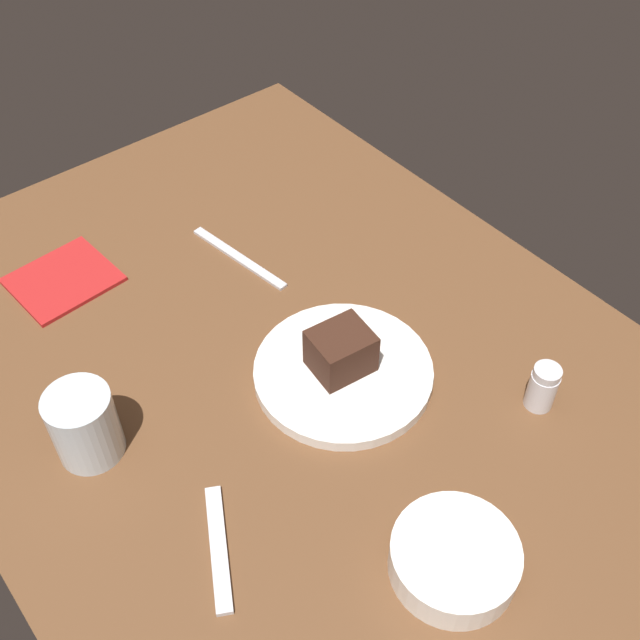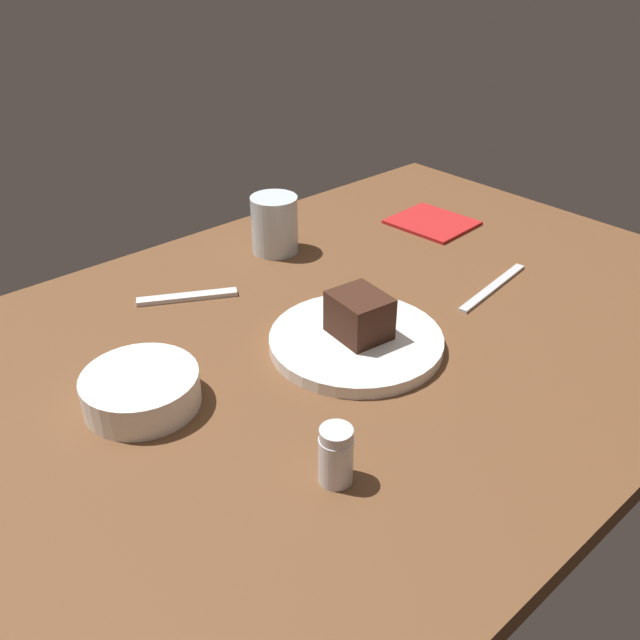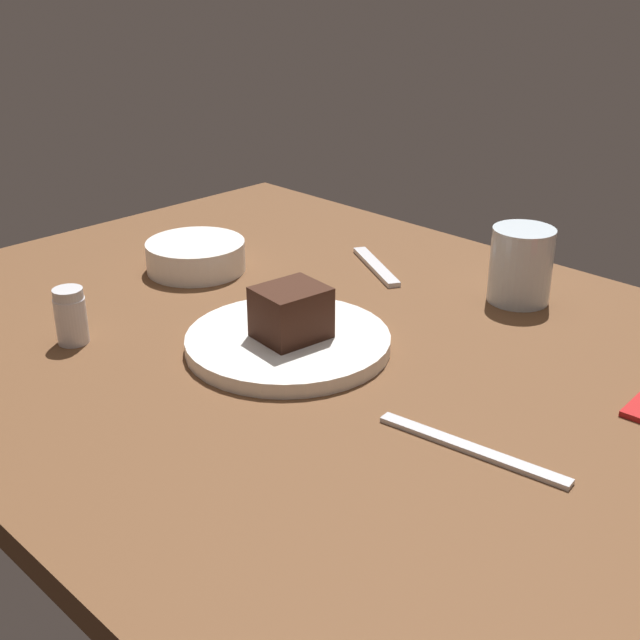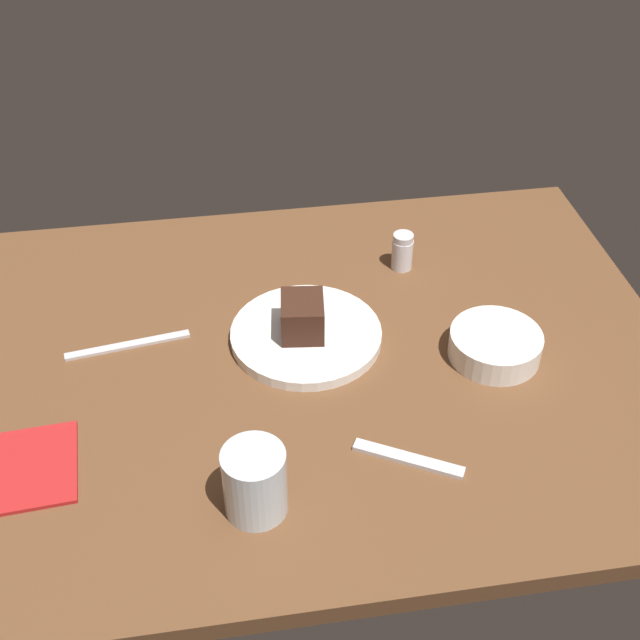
{
  "view_description": "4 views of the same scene",
  "coord_description": "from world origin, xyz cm",
  "px_view_note": "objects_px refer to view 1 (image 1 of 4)",
  "views": [
    {
      "loc": [
        -51.96,
        38.84,
        82.5
      ],
      "look_at": [
        1.93,
        -5.13,
        8.1
      ],
      "focal_mm": 43.71,
      "sensor_mm": 36.0,
      "label": 1
    },
    {
      "loc": [
        -58.4,
        -57.57,
        53.56
      ],
      "look_at": [
        -6.29,
        0.78,
        5.85
      ],
      "focal_mm": 38.0,
      "sensor_mm": 36.0,
      "label": 2
    },
    {
      "loc": [
        59.38,
        -62.53,
        45.75
      ],
      "look_at": [
        0.6,
        -3.67,
        8.01
      ],
      "focal_mm": 47.3,
      "sensor_mm": 36.0,
      "label": 3
    },
    {
      "loc": [
        8.64,
        91.81,
        87.18
      ],
      "look_at": [
        -6.36,
        -4.39,
        6.35
      ],
      "focal_mm": 46.41,
      "sensor_mm": 36.0,
      "label": 4
    }
  ],
  "objects_px": {
    "salt_shaker": "(543,387)",
    "side_bowl": "(454,559)",
    "chocolate_cake_slice": "(341,351)",
    "dessert_plate": "(343,372)",
    "water_glass": "(84,425)",
    "dessert_spoon": "(219,548)",
    "folded_napkin": "(63,280)",
    "butter_knife": "(239,258)"
  },
  "relations": [
    {
      "from": "salt_shaker",
      "to": "side_bowl",
      "type": "height_order",
      "value": "salt_shaker"
    },
    {
      "from": "chocolate_cake_slice",
      "to": "salt_shaker",
      "type": "xyz_separation_m",
      "value": [
        -0.19,
        -0.16,
        -0.01
      ]
    },
    {
      "from": "chocolate_cake_slice",
      "to": "salt_shaker",
      "type": "relative_size",
      "value": 1.12
    },
    {
      "from": "dessert_plate",
      "to": "water_glass",
      "type": "xyz_separation_m",
      "value": [
        0.11,
        0.31,
        0.04
      ]
    },
    {
      "from": "side_bowl",
      "to": "dessert_spoon",
      "type": "bearing_deg",
      "value": 45.97
    },
    {
      "from": "salt_shaker",
      "to": "water_glass",
      "type": "xyz_separation_m",
      "value": [
        0.3,
        0.47,
        0.02
      ]
    },
    {
      "from": "water_glass",
      "to": "folded_napkin",
      "type": "xyz_separation_m",
      "value": [
        0.29,
        -0.11,
        -0.05
      ]
    },
    {
      "from": "dessert_spoon",
      "to": "water_glass",
      "type": "bearing_deg",
      "value": -138.86
    },
    {
      "from": "salt_shaker",
      "to": "side_bowl",
      "type": "bearing_deg",
      "value": 109.43
    },
    {
      "from": "folded_napkin",
      "to": "water_glass",
      "type": "bearing_deg",
      "value": 159.99
    },
    {
      "from": "side_bowl",
      "to": "butter_knife",
      "type": "bearing_deg",
      "value": -10.96
    },
    {
      "from": "side_bowl",
      "to": "dessert_plate",
      "type": "bearing_deg",
      "value": -16.3
    },
    {
      "from": "folded_napkin",
      "to": "dessert_plate",
      "type": "bearing_deg",
      "value": -153.03
    },
    {
      "from": "dessert_plate",
      "to": "chocolate_cake_slice",
      "type": "height_order",
      "value": "chocolate_cake_slice"
    },
    {
      "from": "dessert_plate",
      "to": "chocolate_cake_slice",
      "type": "xyz_separation_m",
      "value": [
        0.01,
        0.0,
        0.04
      ]
    },
    {
      "from": "water_glass",
      "to": "butter_knife",
      "type": "relative_size",
      "value": 0.51
    },
    {
      "from": "dessert_plate",
      "to": "folded_napkin",
      "type": "bearing_deg",
      "value": 26.97
    },
    {
      "from": "side_bowl",
      "to": "butter_knife",
      "type": "relative_size",
      "value": 0.73
    },
    {
      "from": "water_glass",
      "to": "dessert_plate",
      "type": "bearing_deg",
      "value": -109.12
    },
    {
      "from": "dessert_plate",
      "to": "dessert_spoon",
      "type": "xyz_separation_m",
      "value": [
        -0.1,
        0.26,
        -0.01
      ]
    },
    {
      "from": "water_glass",
      "to": "dessert_spoon",
      "type": "bearing_deg",
      "value": -167.87
    },
    {
      "from": "salt_shaker",
      "to": "butter_knife",
      "type": "xyz_separation_m",
      "value": [
        0.46,
        0.14,
        -0.03
      ]
    },
    {
      "from": "chocolate_cake_slice",
      "to": "salt_shaker",
      "type": "bearing_deg",
      "value": -139.87
    },
    {
      "from": "butter_knife",
      "to": "folded_napkin",
      "type": "bearing_deg",
      "value": 53.1
    },
    {
      "from": "water_glass",
      "to": "side_bowl",
      "type": "xyz_separation_m",
      "value": [
        -0.38,
        -0.23,
        -0.03
      ]
    },
    {
      "from": "chocolate_cake_slice",
      "to": "side_bowl",
      "type": "distance_m",
      "value": 0.29
    },
    {
      "from": "chocolate_cake_slice",
      "to": "water_glass",
      "type": "xyz_separation_m",
      "value": [
        0.1,
        0.31,
        0.0
      ]
    },
    {
      "from": "chocolate_cake_slice",
      "to": "water_glass",
      "type": "relative_size",
      "value": 0.77
    },
    {
      "from": "dessert_plate",
      "to": "water_glass",
      "type": "height_order",
      "value": "water_glass"
    },
    {
      "from": "dessert_plate",
      "to": "salt_shaker",
      "type": "bearing_deg",
      "value": -139.2
    },
    {
      "from": "dessert_plate",
      "to": "chocolate_cake_slice",
      "type": "distance_m",
      "value": 0.04
    },
    {
      "from": "salt_shaker",
      "to": "butter_knife",
      "type": "distance_m",
      "value": 0.48
    },
    {
      "from": "chocolate_cake_slice",
      "to": "water_glass",
      "type": "height_order",
      "value": "water_glass"
    },
    {
      "from": "dessert_plate",
      "to": "folded_napkin",
      "type": "relative_size",
      "value": 1.67
    },
    {
      "from": "dessert_plate",
      "to": "water_glass",
      "type": "relative_size",
      "value": 2.41
    },
    {
      "from": "water_glass",
      "to": "folded_napkin",
      "type": "height_order",
      "value": "water_glass"
    },
    {
      "from": "chocolate_cake_slice",
      "to": "folded_napkin",
      "type": "xyz_separation_m",
      "value": [
        0.39,
        0.2,
        -0.04
      ]
    },
    {
      "from": "chocolate_cake_slice",
      "to": "butter_knife",
      "type": "relative_size",
      "value": 0.39
    },
    {
      "from": "dessert_spoon",
      "to": "folded_napkin",
      "type": "xyz_separation_m",
      "value": [
        0.5,
        -0.06,
        -0.0
      ]
    },
    {
      "from": "chocolate_cake_slice",
      "to": "dessert_spoon",
      "type": "bearing_deg",
      "value": 111.66
    },
    {
      "from": "dessert_plate",
      "to": "side_bowl",
      "type": "height_order",
      "value": "side_bowl"
    },
    {
      "from": "dessert_spoon",
      "to": "side_bowl",
      "type": "bearing_deg",
      "value": 74.98
    }
  ]
}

